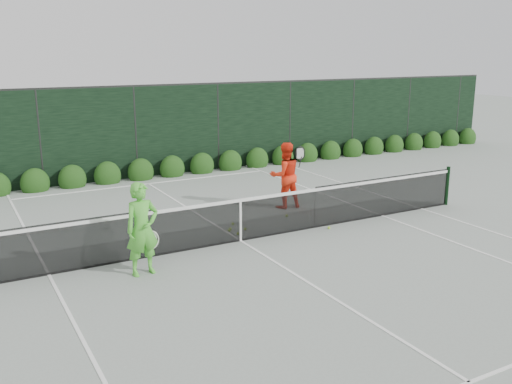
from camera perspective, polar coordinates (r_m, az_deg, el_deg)
ground at (r=12.82m, az=-1.55°, el=-4.92°), size 80.00×80.00×0.00m
tennis_net at (r=12.65m, az=-1.66°, el=-2.66°), size 12.90×0.10×1.07m
player_woman at (r=10.93m, az=-11.31°, el=-3.65°), size 0.70×0.50×1.79m
player_man at (r=15.31m, az=2.91°, el=1.67°), size 0.97×0.77×1.78m
court_lines at (r=12.82m, az=-1.55°, el=-4.89°), size 11.03×23.83×0.01m
windscreen_fence at (r=10.15m, az=5.47°, el=-1.17°), size 32.00×21.07×3.06m
hedge_row at (r=19.18m, az=-11.45°, el=1.94°), size 31.66×0.65×0.94m
tennis_balls at (r=13.71m, az=0.02°, el=-3.50°), size 2.24×1.47×0.07m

